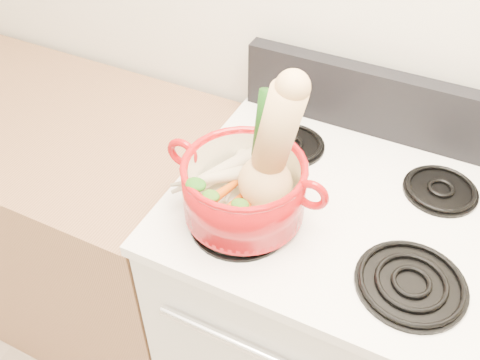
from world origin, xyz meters
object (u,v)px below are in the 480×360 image
at_px(dutch_oven, 244,188).
at_px(leek, 261,149).
at_px(squash, 267,146).
at_px(stove_body, 322,321).

distance_m(dutch_oven, leek, 0.11).
bearing_deg(squash, dutch_oven, -130.18).
xyz_separation_m(stove_body, dutch_oven, (-0.19, -0.13, 0.57)).
relative_size(stove_body, leek, 3.35).
xyz_separation_m(dutch_oven, leek, (0.03, 0.03, 0.10)).
distance_m(dutch_oven, squash, 0.12).
xyz_separation_m(squash, leek, (-0.02, 0.01, -0.02)).
height_order(stove_body, dutch_oven, dutch_oven).
height_order(dutch_oven, leek, leek).
height_order(squash, leek, squash).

